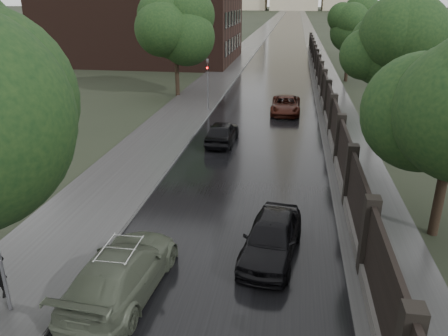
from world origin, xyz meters
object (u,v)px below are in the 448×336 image
Objects in this scene: tree_right_c at (350,32)px; volga_sedan at (122,272)px; tree_right_b at (383,53)px; car_right_near at (271,237)px; tree_left_far at (175,35)px; traffic_light at (208,80)px; hatchback_left at (222,132)px; car_right_far at (286,105)px.

tree_right_c is 1.36× the size of volga_sedan.
tree_right_b reaches higher than volga_sedan.
car_right_near is (-5.90, -34.44, -4.22)m from tree_right_c.
tree_left_far reaches higher than tree_right_b.
tree_right_b is at bearing -14.24° from traffic_light.
traffic_light is 20.38m from car_right_near.
hatchback_left is at bearing -88.39° from volga_sedan.
volga_sedan is at bearing -100.51° from car_right_far.
hatchback_left is (2.30, -7.53, -1.71)m from traffic_light.
tree_right_c is 38.71m from volga_sedan.
tree_right_b is 8.05m from car_right_far.
tree_left_far is 17.45m from tree_right_b.
tree_right_b reaches higher than car_right_near.
traffic_light is at bearing -53.53° from tree_left_far.
hatchback_left is at bearing -154.48° from tree_right_b.
car_right_far is at bearing -113.30° from hatchback_left.
tree_left_far is at bearing -74.70° from volga_sedan.
tree_right_b is at bearing -27.30° from tree_left_far.
car_right_far is at bearing 3.74° from traffic_light.
tree_right_c is 24.82m from hatchback_left.
tree_left_far is 11.60m from car_right_far.
car_right_far is (5.90, 0.39, -1.75)m from traffic_light.
tree_left_far is 14.62m from hatchback_left.
tree_right_c is at bearing -111.72° from hatchback_left.
hatchback_left reaches higher than car_right_far.
tree_right_c is 35.19m from car_right_near.
volga_sedan is at bearing -85.69° from traffic_light.
volga_sedan is at bearing -105.27° from tree_right_c.
tree_right_b is 1.36× the size of volga_sedan.
hatchback_left is (6.00, -12.53, -4.55)m from tree_left_far.
car_right_far is (-5.90, 3.38, -4.31)m from tree_right_b.
tree_left_far is 1.73× the size of car_right_near.
hatchback_left is 12.43m from car_right_near.
tree_left_far is 18.45m from tree_right_c.
hatchback_left is 8.69m from car_right_far.
tree_right_b is at bearing -29.67° from car_right_far.
car_right_near is at bearing -109.74° from tree_right_b.
volga_sedan is 1.21× the size of car_right_near.
traffic_light is 0.99× the size of hatchback_left.
tree_right_c reaches higher than car_right_near.
car_right_far is (0.00, 19.82, -0.08)m from car_right_near.
tree_right_c reaches higher than volga_sedan.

